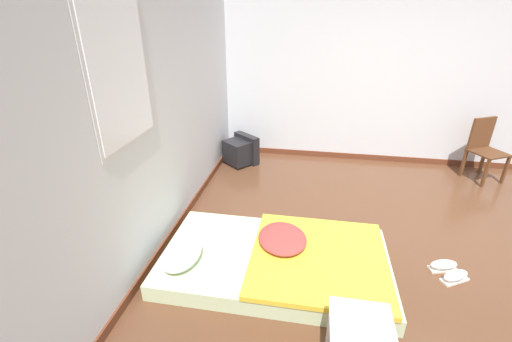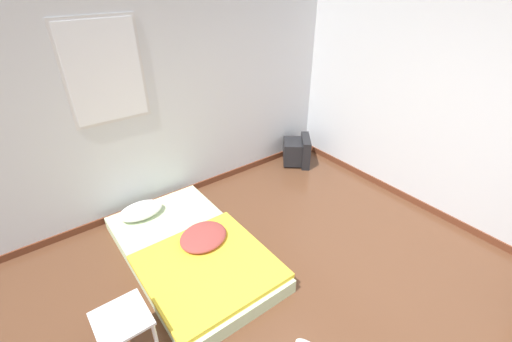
{
  "view_description": "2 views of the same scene",
  "coord_description": "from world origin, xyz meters",
  "views": [
    {
      "loc": [
        -2.97,
        1.16,
        2.23
      ],
      "look_at": [
        0.77,
        1.83,
        0.44
      ],
      "focal_mm": 24.0,
      "sensor_mm": 36.0,
      "label": 1
    },
    {
      "loc": [
        -1.51,
        -1.19,
        2.75
      ],
      "look_at": [
        0.82,
        1.89,
        0.44
      ],
      "focal_mm": 24.0,
      "sensor_mm": 36.0,
      "label": 2
    }
  ],
  "objects": [
    {
      "name": "mattress_bed",
      "position": [
        -0.43,
        1.42,
        0.11
      ],
      "size": [
        1.22,
        2.1,
        0.3
      ],
      "color": "beige",
      "rests_on": "ground_plane"
    },
    {
      "name": "side_stool",
      "position": [
        -1.33,
        0.77,
        0.36
      ],
      "size": [
        0.4,
        0.4,
        0.43
      ],
      "color": "white",
      "rests_on": "ground_plane"
    },
    {
      "name": "wall_right",
      "position": [
        2.49,
        0.0,
        1.29
      ],
      "size": [
        0.08,
        7.6,
        2.6
      ],
      "color": "silver",
      "rests_on": "ground_plane"
    },
    {
      "name": "wall_back",
      "position": [
        -0.01,
        2.63,
        1.29
      ],
      "size": [
        7.32,
        0.08,
        2.6
      ],
      "color": "silver",
      "rests_on": "ground_plane"
    },
    {
      "name": "crt_tv",
      "position": [
        1.95,
        2.28,
        0.21
      ],
      "size": [
        0.6,
        0.6,
        0.45
      ],
      "color": "black",
      "rests_on": "ground_plane"
    },
    {
      "name": "ground_plane",
      "position": [
        0.0,
        0.0,
        0.0
      ],
      "size": [
        20.0,
        20.0,
        0.0
      ],
      "primitive_type": "plane",
      "color": "brown"
    }
  ]
}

